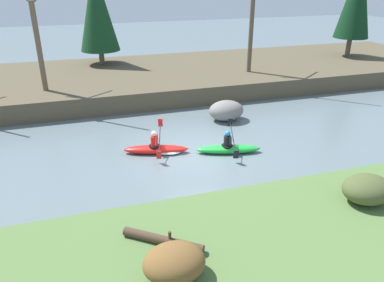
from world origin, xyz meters
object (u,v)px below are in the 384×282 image
Objects in this scene: kayaker_lead at (229,148)px; boulder_midstream at (226,111)px; driftwood_log at (163,240)px; kayaker_middle at (159,149)px.

kayaker_lead is 1.54× the size of boulder_midstream.
kayaker_lead reaches higher than driftwood_log.
boulder_midstream is at bearing 96.25° from driftwood_log.
kayaker_middle is at bearing 115.56° from driftwood_log.
boulder_midstream is 0.95× the size of driftwood_log.
kayaker_lead is at bearing -1.42° from kayaker_middle.
kayaker_middle is 1.53× the size of boulder_midstream.
boulder_midstream is 10.71m from driftwood_log.
kayaker_middle is at bearing -146.45° from boulder_midstream.
boulder_midstream is (4.17, 2.76, 0.31)m from kayaker_middle.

